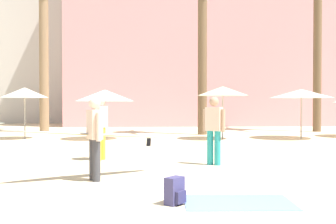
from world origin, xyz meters
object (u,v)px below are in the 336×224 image
cafe_umbrella_1 (25,93)px  cafe_umbrella_3 (223,91)px  person_far_right (214,128)px  cafe_umbrella_5 (301,94)px  backpack (175,191)px  beach_towel (239,202)px  person_far_left (96,135)px  person_mid_left (101,125)px  cafe_umbrella_0 (105,95)px

cafe_umbrella_1 → cafe_umbrella_3: 8.61m
person_far_right → cafe_umbrella_5: bearing=-0.7°
cafe_umbrella_3 → backpack: (-3.05, -11.26, -1.88)m
beach_towel → cafe_umbrella_5: bearing=63.7°
cafe_umbrella_3 → cafe_umbrella_5: size_ratio=0.83×
person_far_right → person_far_left: bearing=157.5°
person_far_left → person_mid_left: person_mid_left is taller
cafe_umbrella_0 → person_far_right: (3.36, -7.67, -0.95)m
cafe_umbrella_5 → beach_towel: (-5.57, -11.28, -1.98)m
cafe_umbrella_0 → person_far_right: bearing=-66.3°
cafe_umbrella_5 → person_far_right: bearing=-125.4°
cafe_umbrella_0 → beach_towel: cafe_umbrella_0 is taller
cafe_umbrella_3 → person_mid_left: (-4.66, -6.24, -1.13)m
cafe_umbrella_3 → beach_towel: 11.61m
cafe_umbrella_0 → person_mid_left: bearing=-86.2°
cafe_umbrella_0 → cafe_umbrella_3: bearing=-3.9°
backpack → beach_towel: bearing=43.4°
cafe_umbrella_1 → person_far_right: cafe_umbrella_1 is taller
backpack → cafe_umbrella_5: bearing=102.0°
cafe_umbrella_0 → cafe_umbrella_3: cafe_umbrella_3 is taller
cafe_umbrella_0 → beach_towel: (3.03, -11.59, -1.88)m
beach_towel → person_far_right: person_far_right is taller
person_far_right → beach_towel: bearing=-150.1°
cafe_umbrella_1 → backpack: bearing=-65.2°
cafe_umbrella_1 → person_far_right: size_ratio=1.31×
cafe_umbrella_5 → person_far_right: size_ratio=1.60×
beach_towel → backpack: bearing=-178.7°
cafe_umbrella_0 → cafe_umbrella_1: size_ratio=1.12×
beach_towel → cafe_umbrella_3: bearing=79.6°
cafe_umbrella_3 → backpack: bearing=-105.2°
backpack → person_far_right: 4.22m
person_far_left → cafe_umbrella_5: bearing=-155.5°
cafe_umbrella_5 → person_far_left: size_ratio=0.93×
cafe_umbrella_1 → person_far_right: bearing=-49.5°
cafe_umbrella_3 → backpack: size_ratio=5.45×
cafe_umbrella_3 → person_far_right: cafe_umbrella_3 is taller
beach_towel → person_far_left: bearing=138.6°
backpack → person_far_right: person_far_right is taller
cafe_umbrella_0 → person_mid_left: (0.44, -6.59, -0.94)m
cafe_umbrella_5 → person_far_right: cafe_umbrella_5 is taller
person_far_right → cafe_umbrella_1: bearing=75.3°
cafe_umbrella_3 → cafe_umbrella_5: cafe_umbrella_3 is taller
cafe_umbrella_3 → person_far_left: 10.21m
cafe_umbrella_3 → cafe_umbrella_5: bearing=0.7°
backpack → person_far_left: 2.69m
beach_towel → cafe_umbrella_1: bearing=118.7°
cafe_umbrella_3 → backpack: cafe_umbrella_3 is taller
cafe_umbrella_5 → person_mid_left: (-8.17, -6.28, -1.03)m
cafe_umbrella_1 → cafe_umbrella_3: bearing=-4.7°
person_mid_left → cafe_umbrella_1: bearing=145.8°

